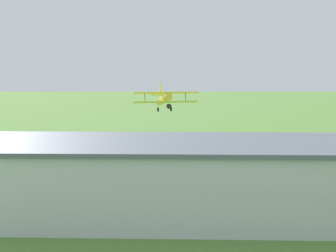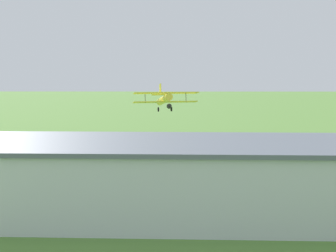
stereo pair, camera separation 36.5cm
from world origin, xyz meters
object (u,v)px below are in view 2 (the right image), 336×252
at_px(hangar, 177,178).
at_px(person_by_parked_cars, 17,176).
at_px(person_watching_takeoff, 240,163).
at_px(biplane, 165,99).

bearing_deg(hangar, person_by_parked_cars, -30.92).
height_order(person_watching_takeoff, person_by_parked_cars, person_by_parked_cars).
relative_size(hangar, biplane, 3.68).
distance_m(biplane, person_by_parked_cars, 24.73).
height_order(hangar, biplane, biplane).
relative_size(biplane, person_by_parked_cars, 5.35).
bearing_deg(person_by_parked_cars, biplane, -129.22).
bearing_deg(person_watching_takeoff, hangar, 65.77).
xyz_separation_m(hangar, person_by_parked_cars, (16.49, -9.88, -2.15)).
height_order(biplane, person_by_parked_cars, biplane).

